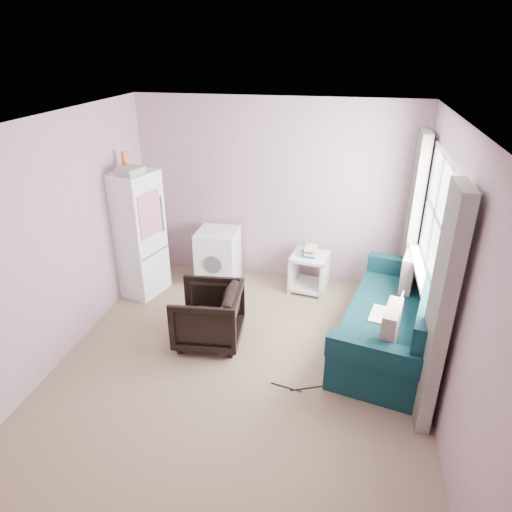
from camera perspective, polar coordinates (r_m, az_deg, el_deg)
The scene contains 8 objects.
room at distance 4.32m, azimuth -1.99°, elevation -0.23°, with size 3.84×4.24×2.54m.
armchair at distance 5.15m, azimuth -6.02°, elevation -7.08°, with size 0.72×0.67×0.74m, color black.
fridge at distance 6.15m, azimuth -14.80°, elevation 2.77°, with size 0.70×0.70×1.89m.
washing_machine at distance 6.39m, azimuth -4.76°, elevation 0.08°, with size 0.54×0.56×0.77m.
side_table at distance 6.23m, azimuth 6.69°, elevation -1.68°, with size 0.54×0.54×0.65m.
sofa at distance 5.25m, azimuth 17.26°, elevation -7.89°, with size 1.36×2.22×0.92m.
window_dressing at distance 4.97m, azimuth 20.21°, elevation -0.15°, with size 0.17×2.62×2.18m.
floor_cables at distance 4.71m, azimuth 5.08°, elevation -16.09°, with size 0.51×0.14×0.01m.
Camera 1 is at (0.96, -3.77, 3.12)m, focal length 32.00 mm.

